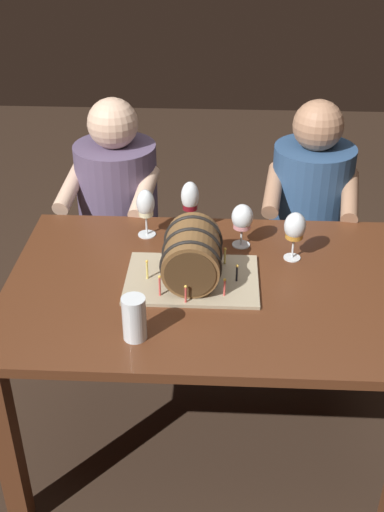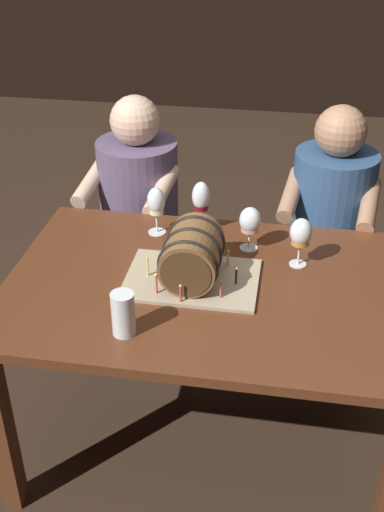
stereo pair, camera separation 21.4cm
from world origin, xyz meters
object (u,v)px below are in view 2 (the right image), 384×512
object	(u,v)px
wine_glass_rose	(250,222)
wine_glass_red	(201,199)
person_seated_right	(327,238)
person_seated_left	(140,223)
barrel_cake	(192,258)
beer_pint	(123,315)
wine_glass_white	(156,203)
dining_table	(208,309)
wine_glass_amber	(301,234)

from	to	relation	value
wine_glass_rose	wine_glass_red	bearing A→B (deg)	151.83
person_seated_right	wine_glass_red	bearing A→B (deg)	-142.91
wine_glass_rose	person_seated_left	bearing A→B (deg)	137.81
barrel_cake	beer_pint	world-z (taller)	barrel_cake
wine_glass_red	person_seated_right	size ratio (longest dim) A/B	0.18
wine_glass_white	wine_glass_red	xyz separation A→B (m)	(0.16, 0.05, 0.01)
dining_table	wine_glass_rose	distance (m)	0.36
wine_glass_white	barrel_cake	bearing A→B (deg)	-58.43
beer_pint	wine_glass_red	bearing A→B (deg)	78.87
dining_table	person_seated_right	bearing A→B (deg)	60.27
beer_pint	person_seated_left	bearing A→B (deg)	101.56
wine_glass_red	person_seated_left	distance (m)	0.62
wine_glass_white	wine_glass_rose	size ratio (longest dim) A/B	1.13
dining_table	person_seated_right	size ratio (longest dim) A/B	1.21
dining_table	person_seated_left	bearing A→B (deg)	119.78
wine_glass_red	beer_pint	xyz separation A→B (m)	(-0.13, -0.67, -0.07)
beer_pint	wine_glass_white	bearing A→B (deg)	93.04
wine_glass_rose	person_seated_right	distance (m)	0.67
dining_table	beer_pint	bearing A→B (deg)	-125.30
beer_pint	dining_table	bearing A→B (deg)	54.70
wine_glass_white	person_seated_left	bearing A→B (deg)	112.86
wine_glass_rose	wine_glass_amber	size ratio (longest dim) A/B	0.92
wine_glass_rose	person_seated_left	world-z (taller)	person_seated_left
wine_glass_amber	beer_pint	distance (m)	0.70
wine_glass_red	barrel_cake	bearing A→B (deg)	-85.98
dining_table	beer_pint	xyz separation A→B (m)	(-0.21, -0.30, 0.17)
barrel_cake	wine_glass_rose	world-z (taller)	barrel_cake
wine_glass_amber	person_seated_right	distance (m)	0.68
wine_glass_rose	wine_glass_red	size ratio (longest dim) A/B	0.82
wine_glass_red	person_seated_right	world-z (taller)	person_seated_right
wine_glass_rose	beer_pint	xyz separation A→B (m)	(-0.33, -0.56, -0.05)
barrel_cake	wine_glass_red	bearing A→B (deg)	94.02
dining_table	beer_pint	distance (m)	0.41
person_seated_left	wine_glass_rose	bearing A→B (deg)	-42.19
dining_table	person_seated_left	xyz separation A→B (m)	(-0.43, 0.75, -0.10)
wine_glass_white	person_seated_left	distance (m)	0.58
dining_table	barrel_cake	bearing A→B (deg)	169.68
barrel_cake	wine_glass_red	distance (m)	0.36
wine_glass_white	dining_table	bearing A→B (deg)	-52.16
wine_glass_red	wine_glass_amber	bearing A→B (deg)	-26.41
wine_glass_amber	person_seated_right	world-z (taller)	person_seated_right
dining_table	wine_glass_red	world-z (taller)	wine_glass_red
person_seated_left	person_seated_right	size ratio (longest dim) A/B	1.00
person_seated_left	person_seated_right	world-z (taller)	person_seated_right
dining_table	wine_glass_amber	size ratio (longest dim) A/B	7.55
wine_glass_rose	wine_glass_amber	bearing A→B (deg)	-24.46
beer_pint	person_seated_right	world-z (taller)	person_seated_right
barrel_cake	person_seated_left	bearing A→B (deg)	116.64
person_seated_left	person_seated_right	xyz separation A→B (m)	(0.86, -0.00, -0.00)
wine_glass_amber	wine_glass_rose	bearing A→B (deg)	155.54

